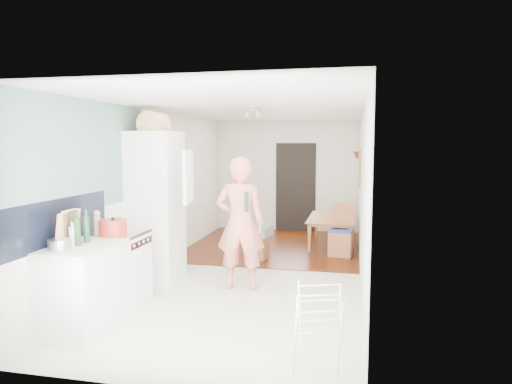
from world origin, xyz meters
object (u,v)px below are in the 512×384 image
at_px(dining_table, 333,233).
at_px(stool, 257,248).
at_px(dining_chair, 341,230).
at_px(drying_rack, 319,331).
at_px(person, 240,211).

height_order(dining_table, stool, dining_table).
relative_size(dining_chair, drying_rack, 1.24).
height_order(person, dining_table, person).
relative_size(dining_table, stool, 3.28).
distance_m(dining_table, drying_rack, 5.10).
bearing_deg(drying_rack, person, 100.82).
relative_size(dining_table, dining_chair, 1.44).
height_order(dining_table, dining_chair, dining_chair).
height_order(person, dining_chair, person).
bearing_deg(dining_table, dining_chair, -167.96).
xyz_separation_m(stool, drying_rack, (1.32, -3.72, 0.17)).
bearing_deg(stool, dining_table, 48.22).
xyz_separation_m(person, dining_table, (1.13, 2.98, -0.83)).
xyz_separation_m(person, dining_chair, (1.30, 2.14, -0.60)).
bearing_deg(dining_table, stool, 138.65).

